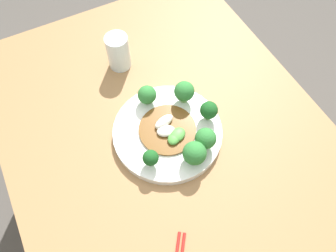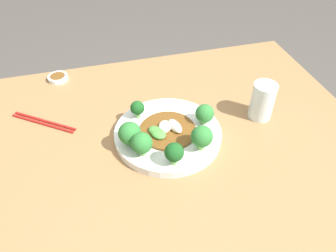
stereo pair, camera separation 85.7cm
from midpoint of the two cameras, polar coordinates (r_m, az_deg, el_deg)
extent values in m
cube|color=olive|center=(1.13, 13.69, -32.08)|extent=(1.08, 0.85, 0.73)
cylinder|color=white|center=(0.77, 17.15, -24.86)|extent=(0.29, 0.29, 0.02)
cylinder|color=#70A356|center=(0.72, 9.98, -28.35)|extent=(0.02, 0.02, 0.01)
sphere|color=#2D7533|center=(0.70, 10.31, -27.52)|extent=(0.06, 0.06, 0.06)
cylinder|color=#70A356|center=(0.72, 13.42, -30.79)|extent=(0.02, 0.02, 0.02)
sphere|color=#2D7533|center=(0.69, 13.87, -30.04)|extent=(0.05, 0.05, 0.05)
cylinder|color=#70A356|center=(0.73, 21.12, -32.09)|extent=(0.02, 0.02, 0.02)
sphere|color=#19511E|center=(0.70, 21.77, -31.40)|extent=(0.05, 0.05, 0.05)
cylinder|color=#7AAD5B|center=(0.76, 25.48, -27.49)|extent=(0.02, 0.02, 0.02)
sphere|color=#2D7533|center=(0.74, 26.29, -26.54)|extent=(0.06, 0.06, 0.06)
cylinder|color=#7AAD5B|center=(0.76, 9.83, -20.71)|extent=(0.01, 0.01, 0.02)
sphere|color=#19511E|center=(0.74, 10.06, -19.85)|extent=(0.04, 0.04, 0.04)
cylinder|color=#70A356|center=(0.81, 24.08, -20.95)|extent=(0.02, 0.02, 0.01)
sphere|color=#2D7533|center=(0.78, 24.66, -20.02)|extent=(0.05, 0.05, 0.05)
cylinder|color=brown|center=(0.76, 17.38, -24.43)|extent=(0.15, 0.15, 0.01)
ellipsoid|color=#4C933D|center=(0.74, 15.79, -25.76)|extent=(0.05, 0.06, 0.02)
ellipsoid|color=silver|center=(0.76, 16.70, -23.75)|extent=(0.05, 0.06, 0.02)
ellipsoid|color=#4C933D|center=(0.74, 14.72, -24.89)|extent=(0.05, 0.05, 0.02)
ellipsoid|color=silver|center=(0.76, 18.83, -23.24)|extent=(0.04, 0.06, 0.02)
cylinder|color=silver|center=(0.89, 33.86, -15.13)|extent=(0.07, 0.07, 0.11)
cylinder|color=red|center=(0.79, -11.63, -21.23)|extent=(0.17, 0.13, 0.01)
cylinder|color=red|center=(0.79, -12.09, -21.93)|extent=(0.17, 0.13, 0.01)
cylinder|color=white|center=(0.91, -10.56, -8.86)|extent=(0.07, 0.07, 0.01)
cylinder|color=brown|center=(0.90, -10.61, -8.62)|extent=(0.05, 0.05, 0.00)
camera|label=1|loc=(0.43, -43.12, 44.95)|focal=35.00mm
camera|label=2|loc=(0.43, 136.88, -44.95)|focal=35.00mm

